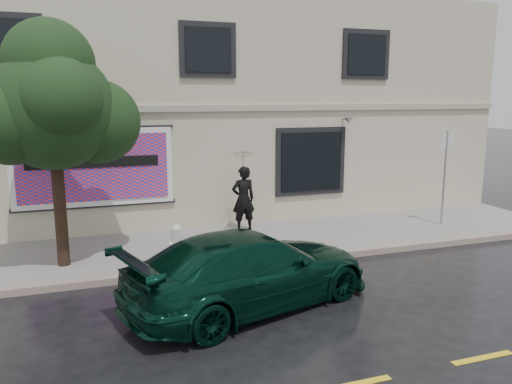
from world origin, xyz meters
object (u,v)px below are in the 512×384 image
object	(u,v)px
street_tree	(53,110)
car	(251,269)
fire_hydrant	(177,243)
pedestrian	(243,199)

from	to	relation	value
street_tree	car	bearing A→B (deg)	-42.74
car	fire_hydrant	xyz separation A→B (m)	(-0.95, 2.60, -0.14)
pedestrian	street_tree	size ratio (longest dim) A/B	0.39
car	fire_hydrant	world-z (taller)	car
car	fire_hydrant	size ratio (longest dim) A/B	5.61
fire_hydrant	car	bearing A→B (deg)	-75.25
pedestrian	street_tree	world-z (taller)	street_tree
street_tree	fire_hydrant	world-z (taller)	street_tree
pedestrian	fire_hydrant	bearing A→B (deg)	38.14
street_tree	fire_hydrant	size ratio (longest dim) A/B	5.48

